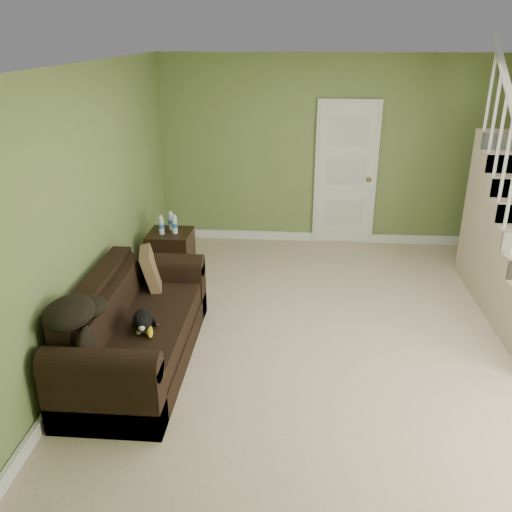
% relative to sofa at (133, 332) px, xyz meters
% --- Properties ---
extents(floor, '(5.00, 5.50, 0.01)m').
position_rel_sofa_xyz_m(floor, '(2.02, 0.58, -0.31)').
color(floor, tan).
rests_on(floor, ground).
extents(ceiling, '(5.00, 5.50, 0.01)m').
position_rel_sofa_xyz_m(ceiling, '(2.02, 0.58, 2.29)').
color(ceiling, white).
rests_on(ceiling, wall_back).
extents(wall_back, '(5.00, 0.04, 2.60)m').
position_rel_sofa_xyz_m(wall_back, '(2.02, 3.33, 0.99)').
color(wall_back, olive).
rests_on(wall_back, floor).
extents(wall_front, '(5.00, 0.04, 2.60)m').
position_rel_sofa_xyz_m(wall_front, '(2.02, -2.17, 0.99)').
color(wall_front, olive).
rests_on(wall_front, floor).
extents(wall_left, '(0.04, 5.50, 2.60)m').
position_rel_sofa_xyz_m(wall_left, '(-0.48, 0.58, 0.99)').
color(wall_left, olive).
rests_on(wall_left, floor).
extents(baseboard_back, '(5.00, 0.04, 0.12)m').
position_rel_sofa_xyz_m(baseboard_back, '(2.02, 3.30, -0.25)').
color(baseboard_back, white).
rests_on(baseboard_back, floor).
extents(baseboard_left, '(0.04, 5.50, 0.12)m').
position_rel_sofa_xyz_m(baseboard_left, '(-0.45, 0.58, -0.25)').
color(baseboard_left, white).
rests_on(baseboard_left, floor).
extents(door, '(0.86, 0.12, 2.02)m').
position_rel_sofa_xyz_m(door, '(2.12, 3.29, 0.69)').
color(door, white).
rests_on(door, floor).
extents(sofa, '(0.90, 2.09, 0.83)m').
position_rel_sofa_xyz_m(sofa, '(0.00, 0.00, 0.00)').
color(sofa, black).
rests_on(sofa, floor).
extents(side_table, '(0.52, 0.52, 0.84)m').
position_rel_sofa_xyz_m(side_table, '(-0.07, 1.84, -0.00)').
color(side_table, black).
rests_on(side_table, floor).
extents(cat, '(0.27, 0.46, 0.22)m').
position_rel_sofa_xyz_m(cat, '(0.14, -0.18, 0.22)').
color(cat, black).
rests_on(cat, sofa).
extents(banana, '(0.12, 0.22, 0.06)m').
position_rel_sofa_xyz_m(banana, '(0.23, -0.24, 0.16)').
color(banana, yellow).
rests_on(banana, sofa).
extents(throw_pillow, '(0.29, 0.45, 0.42)m').
position_rel_sofa_xyz_m(throw_pillow, '(-0.00, 0.71, 0.31)').
color(throw_pillow, '#4D321E').
rests_on(throw_pillow, sofa).
extents(throw_blanket, '(0.51, 0.59, 0.21)m').
position_rel_sofa_xyz_m(throw_blanket, '(-0.27, -0.65, 0.54)').
color(throw_blanket, black).
rests_on(throw_blanket, sofa).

